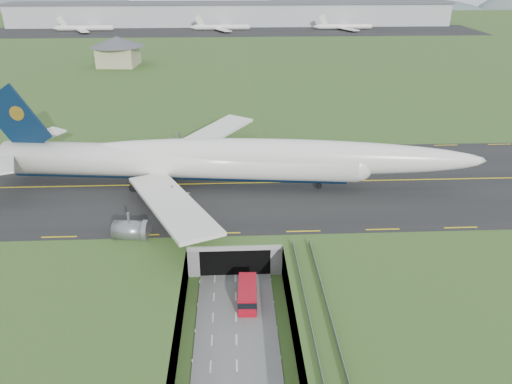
{
  "coord_description": "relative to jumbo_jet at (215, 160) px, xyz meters",
  "views": [
    {
      "loc": [
        0.21,
        -63.2,
        49.55
      ],
      "look_at": [
        4.1,
        20.0,
        10.15
      ],
      "focal_mm": 35.0,
      "sensor_mm": 36.0,
      "label": 1
    }
  ],
  "objects": [
    {
      "name": "distant_hills",
      "position": [
        68.11,
        398.1,
        -15.86
      ],
      "size": [
        700.0,
        91.0,
        60.0
      ],
      "color": "slate",
      "rests_on": "ground"
    },
    {
      "name": "airfield_deck",
      "position": [
        3.73,
        -31.9,
        -8.86
      ],
      "size": [
        800.0,
        800.0,
        6.0
      ],
      "primitive_type": "cube",
      "color": "gray",
      "rests_on": "ground"
    },
    {
      "name": "jumbo_jet",
      "position": [
        0.0,
        0.0,
        0.0
      ],
      "size": [
        104.95,
        65.26,
        21.71
      ],
      "rotation": [
        0.0,
        0.0,
        -0.11
      ],
      "color": "silver",
      "rests_on": "ground"
    },
    {
      "name": "service_building",
      "position": [
        -45.75,
        129.58,
        1.57
      ],
      "size": [
        24.91,
        24.91,
        12.54
      ],
      "rotation": [
        0.0,
        0.0,
        -0.09
      ],
      "color": "tan",
      "rests_on": "ground"
    },
    {
      "name": "guideway",
      "position": [
        14.73,
        -51.01,
        -6.54
      ],
      "size": [
        3.0,
        53.0,
        7.05
      ],
      "color": "#A8A8A3",
      "rests_on": "ground"
    },
    {
      "name": "trench_road",
      "position": [
        3.73,
        -39.4,
        -11.76
      ],
      "size": [
        12.0,
        75.0,
        0.2
      ],
      "primitive_type": "cube",
      "color": "slate",
      "rests_on": "ground"
    },
    {
      "name": "taxiway",
      "position": [
        3.73,
        1.1,
        -5.77
      ],
      "size": [
        800.0,
        44.0,
        0.18
      ],
      "primitive_type": "cube",
      "color": "black",
      "rests_on": "airfield_deck"
    },
    {
      "name": "shuttle_tram",
      "position": [
        5.58,
        -31.4,
        -10.15
      ],
      "size": [
        3.2,
        7.78,
        3.13
      ],
      "rotation": [
        0.0,
        0.0,
        -0.04
      ],
      "color": "#AB0B1A",
      "rests_on": "ground"
    },
    {
      "name": "cargo_terminal",
      "position": [
        3.65,
        267.52,
        2.09
      ],
      "size": [
        320.0,
        67.0,
        15.6
      ],
      "color": "#B2B2B2",
      "rests_on": "ground"
    },
    {
      "name": "tunnel_portal",
      "position": [
        3.73,
        -15.18,
        -8.53
      ],
      "size": [
        17.0,
        22.3,
        6.0
      ],
      "color": "gray",
      "rests_on": "ground"
    },
    {
      "name": "ground",
      "position": [
        3.73,
        -31.9,
        -11.86
      ],
      "size": [
        900.0,
        900.0,
        0.0
      ],
      "primitive_type": "plane",
      "color": "#355722",
      "rests_on": "ground"
    }
  ]
}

